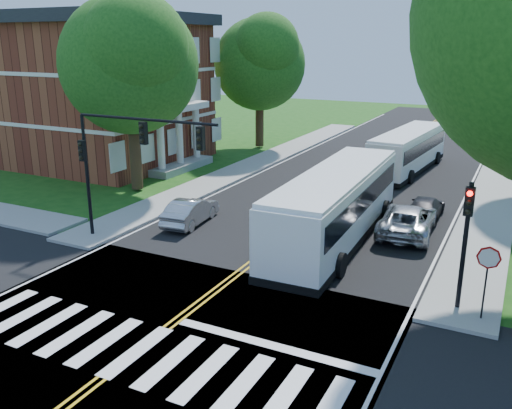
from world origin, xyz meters
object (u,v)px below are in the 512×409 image
Objects in this scene: dark_sedan at (425,207)px; hatchback at (191,211)px; signal_nw at (124,150)px; bus_lead at (336,205)px; bus_follow at (408,150)px; signal_ne at (466,230)px; suv at (408,219)px.

hatchback is at bearing 30.89° from dark_sedan.
signal_nw is at bearing 71.45° from hatchback.
signal_nw is 0.56× the size of bus_lead.
signal_nw is 22.07m from bus_follow.
bus_follow is 2.90× the size of dark_sedan.
dark_sedan is at bearing -155.27° from hatchback.
hatchback is at bearing 5.86° from bus_lead.
bus_lead reaches higher than bus_follow.
signal_ne is at bearing 140.55° from bus_lead.
signal_ne is 0.35× the size of bus_lead.
hatchback is (-7.34, -16.60, -0.86)m from bus_follow.
bus_follow is at bearing 68.16° from signal_nw.
signal_nw is 1.39× the size of suv.
suv is (-3.18, 7.10, -2.24)m from signal_ne.
dark_sedan is at bearing -100.44° from suv.
bus_follow is at bearing 106.24° from signal_ne.
suv is (10.88, 7.11, -3.65)m from signal_nw.
hatchback is at bearing 14.65° from suv.
suv is 2.92m from dark_sedan.
signal_nw reaches higher than bus_lead.
signal_nw is at bearing 29.21° from suv.
bus_lead is 3.18× the size of hatchback.
bus_follow is at bearing -120.26° from hatchback.
signal_ne is at bearing 110.17° from suv.
bus_lead is 2.47× the size of suv.
bus_follow reaches higher than dark_sedan.
signal_ne is 8.09m from suv.
signal_ne reaches higher than bus_lead.
hatchback is at bearing 77.85° from signal_nw.
bus_lead reaches higher than dark_sedan.
suv is at bearing 83.27° from dark_sedan.
hatchback reaches higher than dark_sedan.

